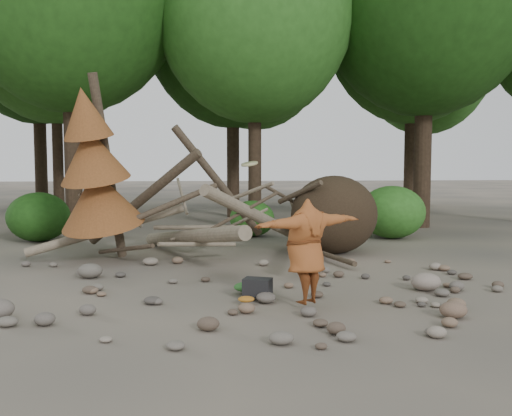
{
  "coord_description": "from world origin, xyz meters",
  "views": [
    {
      "loc": [
        -0.58,
        -9.81,
        2.32
      ],
      "look_at": [
        0.38,
        1.5,
        1.4
      ],
      "focal_mm": 40.0,
      "sensor_mm": 36.0,
      "label": 1
    }
  ],
  "objects": [
    {
      "name": "dead_conifer",
      "position": [
        -3.12,
        3.37,
        2.11
      ],
      "size": [
        2.06,
        2.16,
        4.35
      ],
      "color": "#4C3F30",
      "rests_on": "ground"
    },
    {
      "name": "bush_left",
      "position": [
        -5.5,
        7.2,
        0.72
      ],
      "size": [
        1.8,
        1.8,
        1.44
      ],
      "primitive_type": "ellipsoid",
      "color": "#1E4E14",
      "rests_on": "ground"
    },
    {
      "name": "bush_mid",
      "position": [
        0.8,
        7.8,
        0.56
      ],
      "size": [
        1.4,
        1.4,
        1.12
      ],
      "primitive_type": "ellipsoid",
      "color": "#29631C",
      "rests_on": "ground"
    },
    {
      "name": "bush_right",
      "position": [
        5.0,
        7.0,
        0.8
      ],
      "size": [
        2.0,
        2.0,
        1.6
      ],
      "primitive_type": "ellipsoid",
      "color": "#337524",
      "rests_on": "ground"
    },
    {
      "name": "ground",
      "position": [
        0.0,
        0.0,
        0.0
      ],
      "size": [
        120.0,
        120.0,
        0.0
      ],
      "primitive_type": "plane",
      "color": "#514C44",
      "rests_on": "ground"
    },
    {
      "name": "boulder_mid_right",
      "position": [
        3.34,
        0.04,
        0.16
      ],
      "size": [
        0.54,
        0.48,
        0.32
      ],
      "primitive_type": "ellipsoid",
      "color": "gray",
      "rests_on": "ground"
    },
    {
      "name": "deadfall_pile",
      "position": [
        2.02,
        4.24,
        0.95
      ],
      "size": [
        8.55,
        5.24,
        3.3
      ],
      "color": "#332619",
      "rests_on": "ground"
    },
    {
      "name": "cloth_orange",
      "position": [
        0.03,
        -0.74,
        0.05
      ],
      "size": [
        0.27,
        0.22,
        0.1
      ],
      "primitive_type": "ellipsoid",
      "color": "#A9661D",
      "rests_on": "ground"
    },
    {
      "name": "backpack",
      "position": [
        0.25,
        -0.4,
        0.15
      ],
      "size": [
        0.54,
        0.45,
        0.31
      ],
      "primitive_type": "cube",
      "rotation": [
        0.0,
        0.0,
        -0.37
      ],
      "color": "black",
      "rests_on": "ground"
    },
    {
      "name": "frisbee_thrower",
      "position": [
        0.96,
        -0.99,
        0.91
      ],
      "size": [
        2.06,
        1.48,
        2.27
      ],
      "color": "#954B21",
      "rests_on": "ground"
    },
    {
      "name": "boulder_mid_left",
      "position": [
        -2.94,
        1.68,
        0.15
      ],
      "size": [
        0.49,
        0.44,
        0.29
      ],
      "primitive_type": "ellipsoid",
      "color": "#635D54",
      "rests_on": "ground"
    },
    {
      "name": "boulder_front_right",
      "position": [
        3.06,
        -1.76,
        0.12
      ],
      "size": [
        0.41,
        0.37,
        0.24
      ],
      "primitive_type": "ellipsoid",
      "color": "#775D4A",
      "rests_on": "ground"
    },
    {
      "name": "cloth_green",
      "position": [
        0.09,
        0.01,
        0.08
      ],
      "size": [
        0.44,
        0.37,
        0.17
      ],
      "primitive_type": "ellipsoid",
      "color": "#2D692A",
      "rests_on": "ground"
    }
  ]
}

